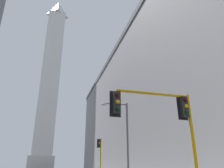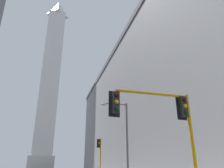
% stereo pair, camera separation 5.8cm
% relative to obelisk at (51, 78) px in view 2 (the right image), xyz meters
% --- Properties ---
extents(building_right, '(29.00, 58.65, 23.08)m').
position_rel_obelisk_xyz_m(building_right, '(26.83, -51.03, -25.71)').
color(building_right, '#9E9EA0').
rests_on(building_right, ground_plane).
extents(obelisk, '(9.22, 9.22, 77.46)m').
position_rel_obelisk_xyz_m(obelisk, '(0.00, 0.00, 0.00)').
color(obelisk, silver).
rests_on(obelisk, ground_plane).
extents(traffic_light_mid_right, '(0.77, 0.51, 6.01)m').
position_rel_obelisk_xyz_m(traffic_light_mid_right, '(9.90, -54.50, -33.30)').
color(traffic_light_mid_right, orange).
rests_on(traffic_light_mid_right, ground_plane).
extents(traffic_light_near_right, '(4.56, 0.51, 5.34)m').
position_rel_obelisk_xyz_m(traffic_light_near_right, '(7.83, -78.93, -33.20)').
color(traffic_light_near_right, orange).
rests_on(traffic_light_near_right, ground_plane).
extents(street_lamp, '(2.77, 0.36, 7.82)m').
position_rel_obelisk_xyz_m(street_lamp, '(9.10, -68.41, -32.44)').
color(street_lamp, slate).
rests_on(street_lamp, ground_plane).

